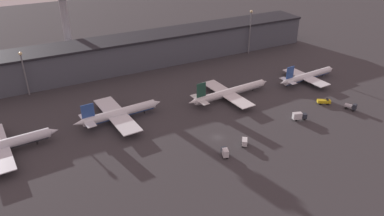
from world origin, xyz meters
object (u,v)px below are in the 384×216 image
at_px(airplane_2, 229,92).
at_px(service_vehicle_4, 351,106).
at_px(airplane_1, 119,113).
at_px(service_vehicle_2, 225,152).
at_px(airplane_0, 0,146).
at_px(service_vehicle_1, 324,101).
at_px(service_vehicle_0, 245,142).
at_px(airplane_3, 307,76).
at_px(control_tower, 65,19).
at_px(service_vehicle_3, 299,116).

xyz_separation_m(airplane_2, service_vehicle_4, (44.50, -37.25, -1.40)).
distance_m(airplane_1, service_vehicle_2, 53.35).
relative_size(service_vehicle_2, service_vehicle_4, 0.92).
bearing_deg(airplane_0, service_vehicle_1, -14.91).
relative_size(airplane_2, service_vehicle_1, 7.43).
distance_m(airplane_0, airplane_1, 49.19).
bearing_deg(service_vehicle_0, airplane_1, 78.47).
distance_m(service_vehicle_0, service_vehicle_1, 56.46).
relative_size(service_vehicle_1, service_vehicle_2, 1.27).
xyz_separation_m(service_vehicle_0, service_vehicle_2, (-11.11, -2.84, 0.28)).
bearing_deg(airplane_3, control_tower, 135.68).
bearing_deg(airplane_2, airplane_1, 171.76).
bearing_deg(airplane_0, airplane_1, 0.54).
relative_size(airplane_0, airplane_1, 1.07).
xyz_separation_m(service_vehicle_0, service_vehicle_4, (62.10, 1.80, 0.11)).
xyz_separation_m(airplane_1, service_vehicle_1, (93.74, -30.79, -2.14)).
bearing_deg(service_vehicle_2, service_vehicle_4, -68.07).
xyz_separation_m(airplane_2, service_vehicle_0, (-17.61, -39.05, -1.51)).
bearing_deg(service_vehicle_2, airplane_1, 49.31).
bearing_deg(airplane_0, service_vehicle_4, -18.19).
bearing_deg(airplane_0, service_vehicle_0, -28.17).
bearing_deg(airplane_3, service_vehicle_1, -119.71).
height_order(airplane_3, service_vehicle_0, airplane_3).
bearing_deg(service_vehicle_2, service_vehicle_3, -60.96).
height_order(airplane_1, service_vehicle_3, airplane_1).
xyz_separation_m(airplane_1, airplane_3, (105.37, -6.25, -0.42)).
bearing_deg(service_vehicle_2, control_tower, 31.70).
height_order(service_vehicle_0, service_vehicle_3, service_vehicle_3).
bearing_deg(service_vehicle_4, service_vehicle_0, -112.81).
height_order(airplane_0, airplane_1, airplane_0).
distance_m(service_vehicle_2, service_vehicle_4, 73.36).
distance_m(airplane_3, service_vehicle_3, 45.51).
bearing_deg(airplane_2, airplane_3, -7.20).
bearing_deg(airplane_3, airplane_2, 172.80).
xyz_separation_m(airplane_3, service_vehicle_4, (-4.68, -34.81, -1.36)).
bearing_deg(service_vehicle_0, control_tower, 54.77).
relative_size(airplane_1, airplane_3, 1.01).
bearing_deg(service_vehicle_1, airplane_3, 95.97).
bearing_deg(airplane_0, service_vehicle_3, -19.63).
relative_size(airplane_0, airplane_2, 0.91).
bearing_deg(service_vehicle_1, control_tower, 161.38).
bearing_deg(airplane_2, control_tower, 119.60).
xyz_separation_m(airplane_2, control_tower, (-59.91, 88.95, 23.57)).
distance_m(airplane_3, service_vehicle_2, 87.32).
bearing_deg(airplane_0, airplane_3, -5.12).
bearing_deg(service_vehicle_0, service_vehicle_2, 140.83).
relative_size(service_vehicle_0, service_vehicle_3, 0.74).
height_order(airplane_3, control_tower, control_tower).
relative_size(airplane_3, service_vehicle_4, 7.32).
xyz_separation_m(service_vehicle_3, service_vehicle_4, (28.62, -3.81, -0.31)).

